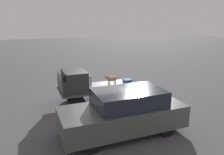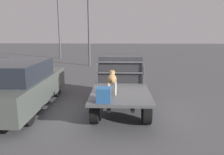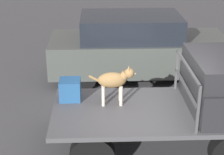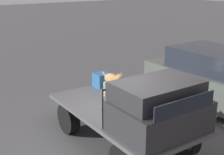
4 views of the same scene
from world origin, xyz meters
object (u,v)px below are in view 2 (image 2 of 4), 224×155
Objects in this scene: flatbed_truck at (120,94)px; cargo_crate at (104,95)px; dog at (112,79)px; parked_sedan at (21,85)px; light_pole_near at (89,13)px.

cargo_crate is at bearing 163.47° from flatbed_truck.
flatbed_truck is 1.01m from dog.
flatbed_truck is 3.40m from parked_sedan.
light_pole_near is (9.66, 2.35, 3.37)m from flatbed_truck.
cargo_crate is at bearing -120.46° from parked_sedan.
flatbed_truck is 0.60× the size of light_pole_near.
parked_sedan is at bearing 62.57° from cargo_crate.
cargo_crate is at bearing 147.33° from dog.
dog is at bearing 160.37° from flatbed_truck.
light_pole_near is (9.67, -1.04, 3.10)m from parked_sedan.
flatbed_truck is at bearing -92.90° from parked_sedan.
light_pole_near is at bearing 13.65° from flatbed_truck.
dog is at bearing -105.84° from parked_sedan.
cargo_crate is 11.73m from light_pole_near.
dog is at bearing -13.69° from cargo_crate.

